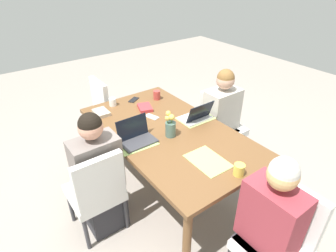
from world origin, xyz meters
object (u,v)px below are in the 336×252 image
object	(u,v)px
book_red_cover	(101,112)
book_blue_cover	(145,108)
phone_black	(134,100)
chair_far_left_far	(97,190)
person_far_left_far	(99,180)
dining_table	(168,137)
coffee_mug_near_left	(239,170)
flower_vase	(170,126)
chair_head_right_right_near	(110,107)
person_head_left_left_near	(267,233)
laptop_far_left_far	(136,137)
coffee_mug_near_right	(113,102)
chair_near_left_mid	(219,121)
person_near_left_mid	(221,123)
phone_silver	(152,117)
laptop_near_left_mid	(196,116)
chair_head_left_left_near	(280,236)
coffee_mug_centre_left	(157,95)

from	to	relation	value
book_red_cover	book_blue_cover	distance (m)	0.48
book_red_cover	phone_black	distance (m)	0.47
chair_far_left_far	person_far_left_far	world-z (taller)	person_far_left_far
dining_table	coffee_mug_near_left	size ratio (longest dim) A/B	19.61
flower_vase	book_red_cover	distance (m)	0.87
chair_head_right_right_near	person_head_left_left_near	bearing A→B (deg)	-179.79
laptop_far_left_far	book_red_cover	world-z (taller)	laptop_far_left_far
person_far_left_far	coffee_mug_near_right	world-z (taller)	person_far_left_far
laptop_far_left_far	person_head_left_left_near	bearing A→B (deg)	-166.34
dining_table	chair_near_left_mid	distance (m)	0.89
person_near_left_mid	book_blue_cover	bearing A→B (deg)	57.37
laptop_far_left_far	phone_black	distance (m)	0.88
phone_silver	laptop_near_left_mid	bearing A→B (deg)	-149.59
laptop_near_left_mid	phone_silver	bearing A→B (deg)	46.87
chair_head_left_left_near	laptop_near_left_mid	world-z (taller)	laptop_near_left_mid
person_head_left_left_near	flower_vase	xyz separation A→B (m)	(1.16, -0.00, 0.33)
chair_far_left_far	laptop_near_left_mid	bearing A→B (deg)	-85.86
laptop_far_left_far	person_far_left_far	bearing A→B (deg)	95.17
dining_table	book_red_cover	distance (m)	0.80
book_red_cover	dining_table	bearing A→B (deg)	-149.90
chair_head_left_left_near	laptop_far_left_far	distance (m)	1.41
dining_table	person_far_left_far	xyz separation A→B (m)	(-0.02, 0.77, -0.15)
book_red_cover	coffee_mug_near_right	bearing A→B (deg)	-59.10
chair_head_right_right_near	laptop_near_left_mid	world-z (taller)	laptop_near_left_mid
chair_head_left_left_near	coffee_mug_near_right	size ratio (longest dim) A/B	10.18
chair_head_right_right_near	book_red_cover	bearing A→B (deg)	148.53
person_near_left_mid	phone_silver	xyz separation A→B (m)	(0.27, 0.79, 0.23)
laptop_near_left_mid	coffee_mug_near_left	size ratio (longest dim) A/B	3.32
chair_head_left_left_near	chair_head_right_right_near	xyz separation A→B (m)	(2.56, 0.08, 0.00)
chair_head_left_left_near	coffee_mug_near_right	xyz separation A→B (m)	(2.12, 0.23, 0.30)
coffee_mug_near_right	chair_far_left_far	bearing A→B (deg)	144.79
chair_near_left_mid	phone_black	bearing A→B (deg)	49.67
flower_vase	phone_silver	bearing A→B (deg)	-7.96
coffee_mug_centre_left	phone_silver	size ratio (longest dim) A/B	0.71
person_head_left_left_near	coffee_mug_near_right	distance (m)	2.08
coffee_mug_centre_left	phone_black	size ratio (longest dim) A/B	0.71
laptop_far_left_far	coffee_mug_centre_left	distance (m)	0.91
person_near_left_mid	book_blue_cover	world-z (taller)	person_near_left_mid
flower_vase	coffee_mug_near_left	size ratio (longest dim) A/B	2.60
dining_table	phone_black	xyz separation A→B (m)	(0.79, -0.07, 0.08)
chair_head_right_right_near	laptop_far_left_far	size ratio (longest dim) A/B	2.81
flower_vase	chair_head_right_right_near	bearing A→B (deg)	0.44
laptop_far_left_far	flower_vase	bearing A→B (deg)	-109.76
chair_head_right_right_near	chair_head_left_left_near	bearing A→B (deg)	-178.12
person_near_left_mid	coffee_mug_near_left	xyz separation A→B (m)	(-0.90, 0.75, 0.27)
chair_near_left_mid	chair_far_left_far	bearing A→B (deg)	97.08
coffee_mug_near_right	book_blue_cover	xyz separation A→B (m)	(-0.29, -0.25, -0.03)
flower_vase	laptop_near_left_mid	distance (m)	0.42
chair_head_right_right_near	laptop_near_left_mid	xyz separation A→B (m)	(-1.26, -0.41, 0.29)
chair_head_right_right_near	coffee_mug_near_right	size ratio (longest dim) A/B	10.18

